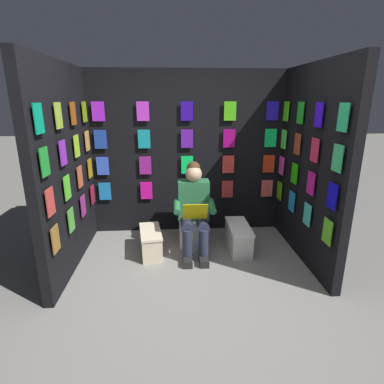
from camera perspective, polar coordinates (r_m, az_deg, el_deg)
name	(u,v)px	position (r m, az deg, el deg)	size (l,w,h in m)	color
ground_plane	(196,302)	(3.26, 0.80, -19.76)	(30.00, 30.00, 0.00)	gray
display_wall_back	(187,154)	(4.54, -0.97, 7.10)	(2.88, 0.14, 2.35)	black
display_wall_left	(310,166)	(3.96, 21.08, 4.52)	(0.14, 1.81, 2.35)	black
display_wall_right	(65,169)	(3.80, -22.47, 3.89)	(0.14, 1.81, 2.35)	black
toilet	(193,222)	(4.24, 0.17, -5.58)	(0.41, 0.55, 0.77)	white
person_reading	(194,209)	(3.93, 0.38, -3.15)	(0.53, 0.68, 1.19)	#286B42
comic_longbox_near	(151,242)	(4.09, -7.65, -9.16)	(0.34, 0.62, 0.32)	beige
comic_longbox_far	(238,237)	(4.20, 8.61, -8.30)	(0.28, 0.67, 0.35)	white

